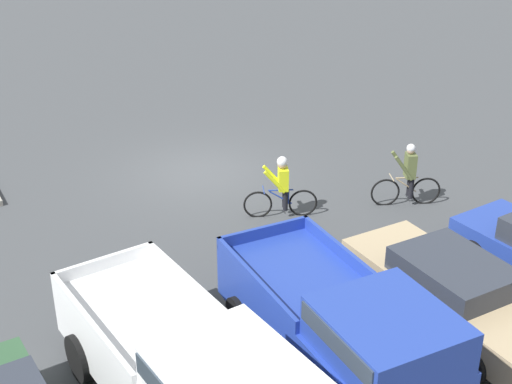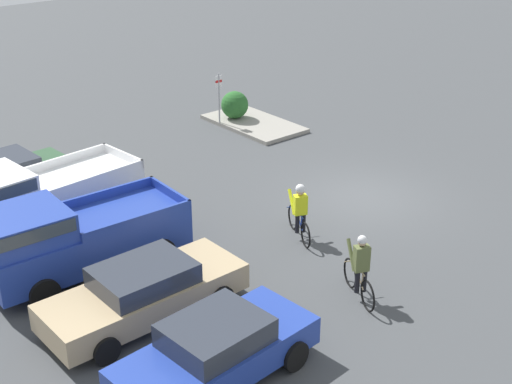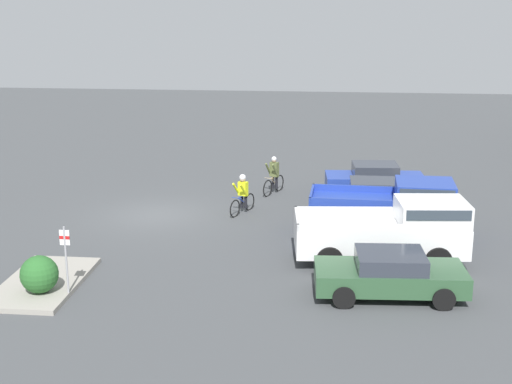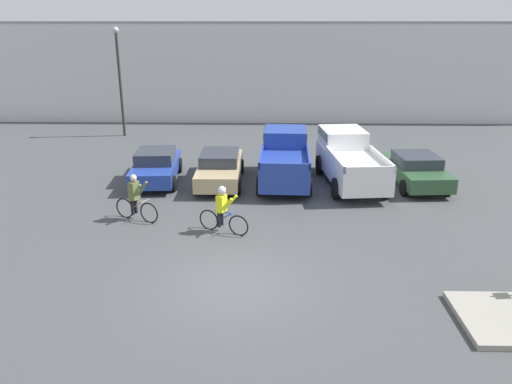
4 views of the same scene
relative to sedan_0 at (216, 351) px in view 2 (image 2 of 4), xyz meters
name	(u,v)px [view 2 (image 2 of 4)]	position (x,y,z in m)	size (l,w,h in m)	color
ground_plane	(365,197)	(3.99, -8.86, -0.71)	(80.00, 80.00, 0.00)	#424447
sedan_0	(216,351)	(0.00, 0.00, 0.00)	(2.16, 4.40, 1.40)	#233D9E
sedan_1	(144,292)	(2.80, -0.09, -0.02)	(1.97, 4.76, 1.36)	tan
pickup_truck_0	(71,236)	(5.62, 0.27, 0.36)	(2.38, 5.19, 2.08)	#233D9E
pickup_truck_1	(30,198)	(8.36, 0.11, 0.39)	(2.60, 5.68, 2.10)	white
sedan_2	(2,178)	(11.20, -0.19, -0.03)	(2.22, 4.43, 1.34)	#2D5133
cyclist_0	(300,210)	(3.38, -5.46, 0.12)	(1.71, 0.82, 1.64)	black
cyclist_1	(360,268)	(0.22, -4.45, 0.11)	(1.69, 0.81, 1.71)	black
fire_lane_sign	(219,94)	(12.27, -9.46, 0.60)	(0.06, 0.30, 2.16)	#9E9EA3
curb_island	(254,123)	(11.47, -10.56, -0.64)	(4.16, 2.26, 0.15)	gray
shrub	(235,105)	(12.32, -10.28, -0.01)	(1.11, 1.11, 1.11)	#286028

